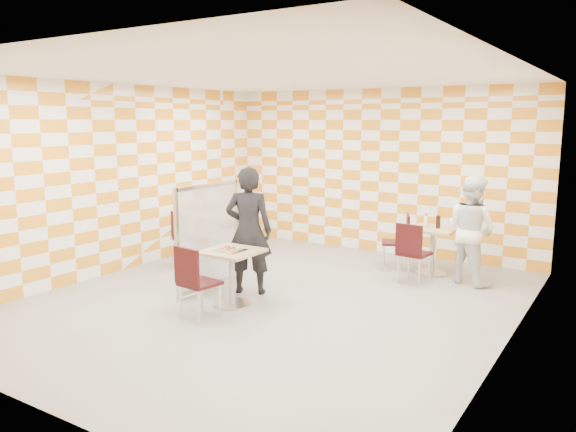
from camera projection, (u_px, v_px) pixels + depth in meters
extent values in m
plane|color=gray|center=(274.00, 300.00, 7.65)|extent=(7.00, 7.00, 0.00)
plane|color=white|center=(273.00, 75.00, 7.15)|extent=(7.00, 7.00, 0.00)
plane|color=white|center=(379.00, 172.00, 10.31)|extent=(6.00, 0.00, 6.00)
plane|color=white|center=(118.00, 179.00, 8.97)|extent=(0.00, 7.00, 7.00)
plane|color=white|center=(514.00, 210.00, 5.82)|extent=(0.00, 7.00, 7.00)
cube|color=tan|center=(231.00, 252.00, 7.33)|extent=(0.70, 0.70, 0.04)
cylinder|color=#A5A5AA|center=(232.00, 278.00, 7.39)|extent=(0.08, 0.08, 0.70)
cylinder|color=#A5A5AA|center=(232.00, 304.00, 7.45)|extent=(0.50, 0.50, 0.03)
cube|color=tan|center=(433.00, 229.00, 8.86)|extent=(0.70, 0.70, 0.04)
cylinder|color=#A5A5AA|center=(432.00, 251.00, 8.92)|extent=(0.08, 0.08, 0.70)
cylinder|color=#A5A5AA|center=(431.00, 273.00, 8.98)|extent=(0.50, 0.50, 0.03)
cube|color=tan|center=(217.00, 217.00, 10.00)|extent=(0.70, 0.70, 0.04)
cylinder|color=#A5A5AA|center=(217.00, 237.00, 10.06)|extent=(0.08, 0.08, 0.70)
cylinder|color=#A5A5AA|center=(217.00, 256.00, 10.11)|extent=(0.50, 0.50, 0.03)
cube|color=black|center=(200.00, 283.00, 6.88)|extent=(0.47, 0.47, 0.04)
cube|color=black|center=(187.00, 267.00, 6.69)|extent=(0.42, 0.10, 0.45)
cylinder|color=silver|center=(220.00, 301.00, 6.94)|extent=(0.03, 0.03, 0.43)
cylinder|color=silver|center=(202.00, 296.00, 7.16)|extent=(0.03, 0.03, 0.43)
cylinder|color=silver|center=(199.00, 308.00, 6.69)|extent=(0.03, 0.03, 0.43)
cylinder|color=silver|center=(181.00, 302.00, 6.90)|extent=(0.03, 0.03, 0.43)
cube|color=black|center=(414.00, 254.00, 8.42)|extent=(0.47, 0.47, 0.04)
cube|color=black|center=(409.00, 239.00, 8.23)|extent=(0.42, 0.09, 0.45)
cylinder|color=silver|center=(429.00, 268.00, 8.49)|extent=(0.03, 0.03, 0.43)
cylinder|color=silver|center=(409.00, 265.00, 8.70)|extent=(0.03, 0.03, 0.43)
cylinder|color=silver|center=(419.00, 273.00, 8.23)|extent=(0.03, 0.03, 0.43)
cylinder|color=silver|center=(398.00, 269.00, 8.44)|extent=(0.03, 0.03, 0.43)
cube|color=black|center=(395.00, 243.00, 9.19)|extent=(0.55, 0.55, 0.04)
cube|color=black|center=(408.00, 228.00, 9.11)|extent=(0.20, 0.40, 0.45)
cylinder|color=silver|center=(384.00, 254.00, 9.42)|extent=(0.03, 0.03, 0.43)
cylinder|color=silver|center=(384.00, 259.00, 9.09)|extent=(0.03, 0.03, 0.43)
cylinder|color=silver|center=(404.00, 255.00, 9.36)|extent=(0.03, 0.03, 0.43)
cylinder|color=silver|center=(405.00, 259.00, 9.03)|extent=(0.03, 0.03, 0.43)
cube|color=black|center=(189.00, 239.00, 9.48)|extent=(0.51, 0.51, 0.04)
cube|color=black|center=(179.00, 226.00, 9.31)|extent=(0.42, 0.14, 0.45)
cylinder|color=silver|center=(204.00, 252.00, 9.52)|extent=(0.03, 0.03, 0.43)
cylinder|color=silver|center=(192.00, 249.00, 9.76)|extent=(0.03, 0.03, 0.43)
cylinder|color=silver|center=(187.00, 256.00, 9.29)|extent=(0.03, 0.03, 0.43)
cylinder|color=silver|center=(176.00, 252.00, 9.53)|extent=(0.03, 0.03, 0.43)
cube|color=black|center=(236.00, 226.00, 10.61)|extent=(0.43, 0.43, 0.04)
cube|color=black|center=(242.00, 212.00, 10.74)|extent=(0.42, 0.05, 0.45)
cylinder|color=silver|center=(223.00, 239.00, 10.61)|extent=(0.03, 0.03, 0.43)
cylinder|color=silver|center=(237.00, 241.00, 10.42)|extent=(0.03, 0.03, 0.43)
cylinder|color=silver|center=(235.00, 236.00, 10.89)|extent=(0.03, 0.03, 0.43)
cylinder|color=silver|center=(249.00, 238.00, 10.70)|extent=(0.03, 0.03, 0.43)
cube|color=white|center=(209.00, 235.00, 8.02)|extent=(0.02, 1.30, 1.40)
cube|color=#B2B2B7|center=(208.00, 185.00, 7.90)|extent=(0.05, 1.30, 0.05)
cube|color=#B2B2B7|center=(210.00, 284.00, 8.14)|extent=(0.05, 1.30, 0.05)
cube|color=#B2B2B7|center=(177.00, 244.00, 7.48)|extent=(0.05, 0.05, 1.50)
cylinder|color=#B2B2B7|center=(179.00, 300.00, 7.61)|extent=(0.08, 0.08, 0.05)
cube|color=#B2B2B7|center=(236.00, 228.00, 8.56)|extent=(0.05, 0.05, 1.50)
cylinder|color=#B2B2B7|center=(237.00, 277.00, 8.69)|extent=(0.08, 0.08, 0.05)
imported|color=black|center=(249.00, 231.00, 7.86)|extent=(0.78, 0.67, 1.80)
imported|color=white|center=(471.00, 230.00, 8.36)|extent=(0.97, 0.87, 1.62)
cube|color=silver|center=(230.00, 250.00, 7.31)|extent=(0.38, 0.34, 0.01)
cone|color=tan|center=(230.00, 249.00, 7.31)|extent=(0.40, 0.40, 0.02)
cone|color=#F2D88C|center=(231.00, 248.00, 7.32)|extent=(0.33, 0.33, 0.01)
cylinder|color=maroon|center=(222.00, 248.00, 7.25)|extent=(0.04, 0.04, 0.01)
cylinder|color=maroon|center=(229.00, 249.00, 7.20)|extent=(0.04, 0.04, 0.01)
cylinder|color=maroon|center=(229.00, 248.00, 7.29)|extent=(0.04, 0.04, 0.01)
cylinder|color=maroon|center=(229.00, 247.00, 7.36)|extent=(0.04, 0.04, 0.01)
cylinder|color=maroon|center=(234.00, 248.00, 7.28)|extent=(0.04, 0.04, 0.01)
torus|color=black|center=(232.00, 248.00, 7.25)|extent=(0.03, 0.03, 0.01)
torus|color=black|center=(226.00, 248.00, 7.27)|extent=(0.03, 0.03, 0.01)
torus|color=black|center=(233.00, 247.00, 7.33)|extent=(0.03, 0.03, 0.01)
torus|color=black|center=(225.00, 247.00, 7.33)|extent=(0.03, 0.03, 0.01)
cylinder|color=white|center=(426.00, 221.00, 9.05)|extent=(0.06, 0.06, 0.16)
cylinder|color=red|center=(426.00, 215.00, 9.03)|extent=(0.04, 0.04, 0.04)
cylinder|color=black|center=(438.00, 222.00, 8.81)|extent=(0.07, 0.07, 0.20)
cylinder|color=red|center=(438.00, 215.00, 8.79)|extent=(0.03, 0.03, 0.03)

